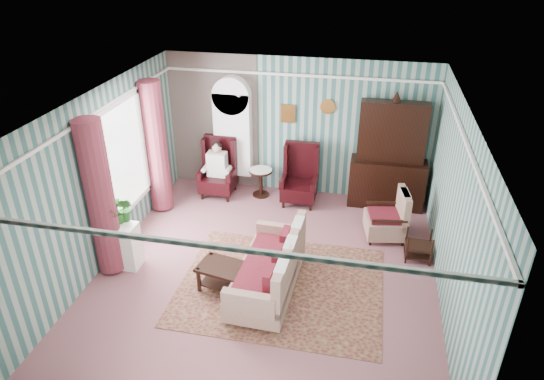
% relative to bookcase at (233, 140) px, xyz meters
% --- Properties ---
extents(floor, '(6.00, 6.00, 0.00)m').
position_rel_bookcase_xyz_m(floor, '(1.35, -2.84, -1.12)').
color(floor, '#92555B').
rests_on(floor, ground).
extents(room_shell, '(5.53, 6.02, 2.91)m').
position_rel_bookcase_xyz_m(room_shell, '(0.73, -2.66, 0.89)').
color(room_shell, '#36635F').
rests_on(room_shell, ground).
extents(bookcase, '(0.80, 0.28, 2.24)m').
position_rel_bookcase_xyz_m(bookcase, '(0.00, 0.00, 0.00)').
color(bookcase, white).
rests_on(bookcase, floor).
extents(dresser_hutch, '(1.50, 0.56, 2.36)m').
position_rel_bookcase_xyz_m(dresser_hutch, '(3.25, -0.12, 0.06)').
color(dresser_hutch, black).
rests_on(dresser_hutch, floor).
extents(wingback_left, '(0.76, 0.80, 1.25)m').
position_rel_bookcase_xyz_m(wingback_left, '(-0.25, -0.39, -0.50)').
color(wingback_left, black).
rests_on(wingback_left, floor).
extents(wingback_right, '(0.76, 0.80, 1.25)m').
position_rel_bookcase_xyz_m(wingback_right, '(1.50, -0.39, -0.50)').
color(wingback_right, black).
rests_on(wingback_right, floor).
extents(seated_woman, '(0.44, 0.40, 1.18)m').
position_rel_bookcase_xyz_m(seated_woman, '(-0.25, -0.39, -0.53)').
color(seated_woman, white).
rests_on(seated_woman, floor).
extents(round_side_table, '(0.50, 0.50, 0.60)m').
position_rel_bookcase_xyz_m(round_side_table, '(0.65, -0.24, -0.82)').
color(round_side_table, black).
rests_on(round_side_table, floor).
extents(nest_table, '(0.45, 0.38, 0.54)m').
position_rel_bookcase_xyz_m(nest_table, '(3.82, -1.94, -0.85)').
color(nest_table, black).
rests_on(nest_table, floor).
extents(plant_stand, '(0.55, 0.35, 0.80)m').
position_rel_bookcase_xyz_m(plant_stand, '(-1.05, -3.14, -0.72)').
color(plant_stand, white).
rests_on(plant_stand, floor).
extents(rug, '(3.20, 2.60, 0.01)m').
position_rel_bookcase_xyz_m(rug, '(1.65, -3.14, -1.11)').
color(rug, '#49181B').
rests_on(rug, floor).
extents(sofa, '(1.14, 2.00, 0.90)m').
position_rel_bookcase_xyz_m(sofa, '(1.45, -3.28, -0.67)').
color(sofa, '#B7A88E').
rests_on(sofa, floor).
extents(floral_armchair, '(0.96, 0.91, 0.94)m').
position_rel_bookcase_xyz_m(floral_armchair, '(3.25, -1.34, -0.65)').
color(floral_armchair, '#B8B28E').
rests_on(floral_armchair, floor).
extents(coffee_table, '(1.05, 0.70, 0.44)m').
position_rel_bookcase_xyz_m(coffee_table, '(0.87, -3.41, -0.90)').
color(coffee_table, black).
rests_on(coffee_table, floor).
extents(potted_plant_a, '(0.43, 0.39, 0.42)m').
position_rel_bookcase_xyz_m(potted_plant_a, '(-1.13, -3.28, -0.11)').
color(potted_plant_a, '#1C5A1C').
rests_on(potted_plant_a, plant_stand).
extents(potted_plant_b, '(0.28, 0.25, 0.44)m').
position_rel_bookcase_xyz_m(potted_plant_b, '(-0.97, -2.99, -0.10)').
color(potted_plant_b, '#244F18').
rests_on(potted_plant_b, plant_stand).
extents(potted_plant_c, '(0.30, 0.30, 0.42)m').
position_rel_bookcase_xyz_m(potted_plant_c, '(-1.09, -3.07, -0.11)').
color(potted_plant_c, '#1A5219').
rests_on(potted_plant_c, plant_stand).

